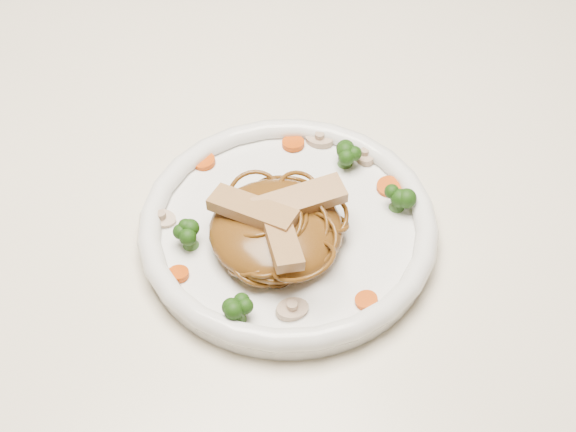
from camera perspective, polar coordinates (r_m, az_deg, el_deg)
name	(u,v)px	position (r m, az deg, el deg)	size (l,w,h in m)	color
table	(239,237)	(0.88, -3.34, -1.44)	(1.20, 0.80, 0.75)	#F0E3CC
plate	(288,233)	(0.74, 0.00, -1.12)	(0.26, 0.26, 0.02)	white
noodle_mound	(276,229)	(0.71, -0.80, -0.90)	(0.11, 0.11, 0.04)	brown
chicken_a	(299,200)	(0.71, 0.76, 1.07)	(0.08, 0.03, 0.01)	tan
chicken_b	(253,210)	(0.70, -2.38, 0.40)	(0.08, 0.02, 0.01)	tan
chicken_c	(281,236)	(0.68, -0.48, -1.34)	(0.07, 0.02, 0.01)	tan
broccoli_0	(346,152)	(0.78, 3.88, 4.30)	(0.03, 0.03, 0.03)	#1E470E
broccoli_1	(189,234)	(0.72, -6.62, -1.19)	(0.03, 0.03, 0.03)	#1E470E
broccoli_2	(237,308)	(0.67, -3.44, -6.15)	(0.03, 0.03, 0.03)	#1E470E
broccoli_3	(398,195)	(0.75, 7.39, 1.43)	(0.03, 0.03, 0.03)	#1E470E
carrot_0	(293,143)	(0.81, 0.35, 4.88)	(0.02, 0.02, 0.01)	#BC4406
carrot_1	(179,274)	(0.71, -7.35, -3.86)	(0.02, 0.02, 0.01)	#BC4406
carrot_2	(389,187)	(0.77, 6.78, 1.94)	(0.02, 0.02, 0.01)	#BC4406
carrot_3	(204,161)	(0.79, -5.66, 3.66)	(0.02, 0.02, 0.01)	#BC4406
carrot_4	(366,301)	(0.69, 5.27, -5.67)	(0.02, 0.02, 0.01)	#BC4406
mushroom_0	(292,309)	(0.68, 0.28, -6.28)	(0.03, 0.03, 0.01)	beige
mushroom_1	(364,156)	(0.80, 5.14, 4.02)	(0.02, 0.02, 0.01)	beige
mushroom_2	(162,219)	(0.75, -8.45, -0.20)	(0.03, 0.03, 0.01)	beige
mushroom_3	(319,140)	(0.81, 2.12, 5.12)	(0.03, 0.03, 0.01)	beige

